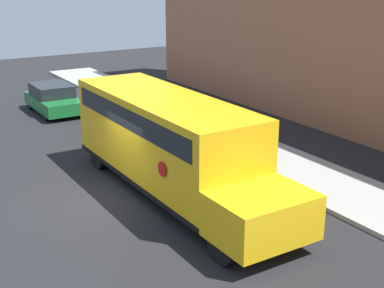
{
  "coord_description": "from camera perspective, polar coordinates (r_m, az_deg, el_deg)",
  "views": [
    {
      "loc": [
        14.55,
        -6.06,
        6.86
      ],
      "look_at": [
        1.14,
        2.3,
        1.7
      ],
      "focal_mm": 50.0,
      "sensor_mm": 36.0,
      "label": 1
    }
  ],
  "objects": [
    {
      "name": "ground_plane",
      "position": [
        17.19,
        -8.6,
        -5.67
      ],
      "size": [
        60.0,
        60.0,
        0.0
      ],
      "primitive_type": "plane",
      "color": "black"
    },
    {
      "name": "sidewalk_strip",
      "position": [
        20.38,
        8.35,
        -1.58
      ],
      "size": [
        44.0,
        3.0,
        0.15
      ],
      "color": "#9E9E99",
      "rests_on": "ground"
    },
    {
      "name": "school_bus",
      "position": [
        16.82,
        -2.45,
        0.43
      ],
      "size": [
        10.02,
        2.57,
        3.1
      ],
      "color": "yellow",
      "rests_on": "ground"
    },
    {
      "name": "parked_car",
      "position": [
        27.85,
        -14.57,
        4.7
      ],
      "size": [
        4.07,
        1.88,
        1.41
      ],
      "color": "#196B2D",
      "rests_on": "ground"
    }
  ]
}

